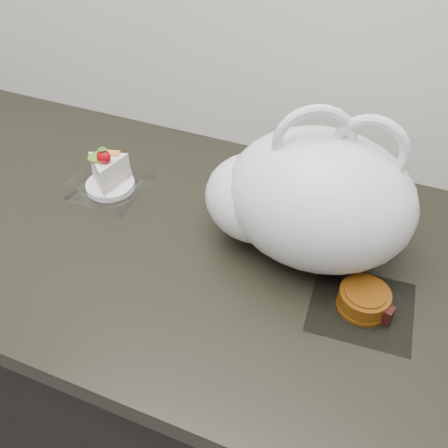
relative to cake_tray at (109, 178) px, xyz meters
name	(u,v)px	position (x,y,z in m)	size (l,w,h in m)	color
counter	(186,368)	(0.17, -0.06, -0.48)	(2.04, 0.64, 0.90)	black
cake_tray	(109,178)	(0.00, 0.00, 0.00)	(0.13, 0.13, 0.10)	white
mooncake_wrap	(364,301)	(0.51, -0.10, -0.01)	(0.16, 0.15, 0.04)	white
plastic_bag	(306,198)	(0.39, -0.02, 0.08)	(0.38, 0.30, 0.28)	white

